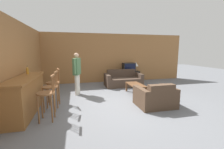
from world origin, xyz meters
The scene contains 15 objects.
ground_plane centered at (0.00, 0.00, 0.00)m, with size 24.00×24.00×0.00m, color slate.
wall_back centered at (0.00, 3.70, 1.30)m, with size 9.40×0.08×2.60m.
wall_left centered at (-3.10, 1.35, 1.30)m, with size 0.08×8.70×2.60m.
bar_counter centered at (-2.77, 0.08, 0.50)m, with size 0.55×2.20×0.99m.
bar_chair_near centered at (-2.13, -0.57, 0.61)m, with size 0.45×0.45×1.12m.
bar_chair_mid centered at (-2.13, 0.07, 0.61)m, with size 0.47×0.47×1.12m.
bar_chair_far centered at (-2.13, 0.68, 0.61)m, with size 0.51×0.51×1.12m.
couch_far centered at (0.79, 2.51, 0.27)m, with size 1.75×0.94×0.77m.
armchair_near centered at (0.91, -0.35, 0.28)m, with size 1.10×0.90×0.75m.
coffee_table centered at (0.84, 1.03, 0.34)m, with size 0.50×1.03×0.40m.
tv_unit centered at (1.40, 3.38, 0.29)m, with size 1.15×0.48×0.59m.
tv centered at (1.40, 3.37, 0.81)m, with size 0.66×0.42×0.45m.
bottle centered at (-2.84, 0.64, 1.11)m, with size 0.07×0.07×0.25m.
table_lamp centered at (1.82, 3.38, 0.95)m, with size 0.28×0.28×0.49m.
person_by_window centered at (-1.38, 1.51, 0.91)m, with size 0.32×0.56×1.61m.
Camera 1 is at (-1.44, -4.31, 1.68)m, focal length 24.00 mm.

